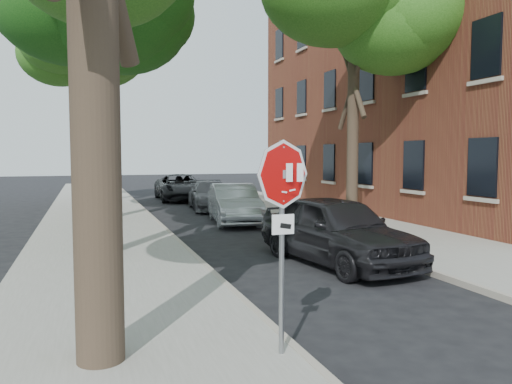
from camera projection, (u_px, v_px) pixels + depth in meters
ground at (332, 355)px, 6.35m from camera, size 120.00×120.00×0.00m
sidewalk_left at (100, 229)px, 16.86m from camera, size 4.00×55.00×0.12m
sidewalk_right at (326, 218)px, 19.61m from camera, size 4.00×55.00×0.12m
curb_left at (161, 226)px, 17.52m from camera, size 0.12×55.00×0.13m
curb_right at (277, 220)px, 18.94m from camera, size 0.12×55.00×0.13m
apartment_building at (461, 47)px, 23.52m from camera, size 12.20×20.20×15.30m
stop_sign at (283, 205)px, 5.96m from camera, size 0.76×0.34×2.61m
tree_mid_b at (95, 6)px, 18.29m from camera, size 5.88×5.46×10.36m
tree_far at (87, 61)px, 24.85m from camera, size 5.29×4.91×9.33m
tree_right at (352, 20)px, 17.29m from camera, size 5.29×4.91×9.33m
car_a at (337, 230)px, 11.63m from camera, size 2.51×4.95×1.61m
car_b at (234, 204)px, 18.60m from camera, size 2.13×4.60×1.46m
car_c at (211, 195)px, 23.24m from camera, size 2.35×4.77×1.33m
car_d at (180, 187)px, 28.02m from camera, size 2.59×5.35×1.47m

